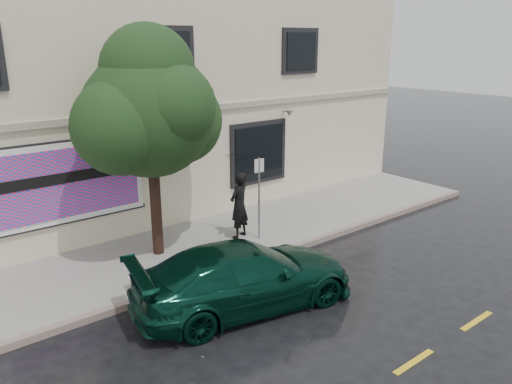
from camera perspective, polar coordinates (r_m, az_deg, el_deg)
ground at (r=11.86m, az=3.31°, el=-11.05°), size 90.00×90.00×0.00m
sidewalk at (r=14.17m, az=-5.52°, el=-5.90°), size 20.00×3.50×0.15m
curb at (r=12.86m, az=-1.19°, el=-8.31°), size 20.00×0.18×0.16m
road_marking at (r=9.93m, az=17.58°, el=-18.01°), size 19.00×0.12×0.01m
building at (r=18.28m, az=-15.91°, el=9.88°), size 20.00×8.12×7.00m
billboard at (r=13.70m, az=-20.96°, el=0.97°), size 4.30×0.16×2.20m
car at (r=10.86m, az=-1.27°, el=-9.59°), size 5.21×3.03×1.42m
pedestrian at (r=14.04m, az=-1.95°, el=-1.51°), size 0.82×0.67×1.93m
umbrella at (r=13.67m, az=-2.01°, el=3.90°), size 1.43×1.43×0.79m
street_tree at (r=12.60m, az=-12.01°, el=8.76°), size 3.18×3.18×5.30m
fire_hydrant at (r=11.58m, az=-13.72°, el=-9.44°), size 0.31×0.29×0.75m
sign_pole at (r=13.82m, az=0.36°, el=0.23°), size 0.29×0.07×2.35m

